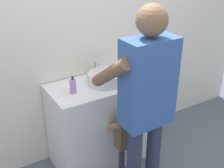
# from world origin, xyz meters

# --- Properties ---
(back_wall) EXTENTS (4.40, 0.08, 2.70)m
(back_wall) POSITION_xyz_m (0.00, 0.62, 1.35)
(back_wall) COLOR silver
(back_wall) RESTS_ON ground
(vanity_cabinet) EXTENTS (1.10, 0.54, 0.90)m
(vanity_cabinet) POSITION_xyz_m (0.00, 0.30, 0.45)
(vanity_cabinet) COLOR white
(vanity_cabinet) RESTS_ON ground
(sink_basin) EXTENTS (0.33, 0.33, 0.11)m
(sink_basin) POSITION_xyz_m (0.00, 0.28, 0.95)
(sink_basin) COLOR silver
(sink_basin) RESTS_ON vanity_cabinet
(faucet) EXTENTS (0.18, 0.14, 0.18)m
(faucet) POSITION_xyz_m (0.00, 0.48, 0.98)
(faucet) COLOR #B7BABF
(faucet) RESTS_ON vanity_cabinet
(toothbrush_cup) EXTENTS (0.07, 0.07, 0.21)m
(toothbrush_cup) POSITION_xyz_m (0.34, 0.31, 0.95)
(toothbrush_cup) COLOR #D86666
(toothbrush_cup) RESTS_ON vanity_cabinet
(soap_bottle) EXTENTS (0.06, 0.06, 0.17)m
(soap_bottle) POSITION_xyz_m (-0.35, 0.26, 0.96)
(soap_bottle) COLOR #B27FC6
(soap_bottle) RESTS_ON vanity_cabinet
(child_toddler) EXTENTS (0.27, 0.27, 0.87)m
(child_toddler) POSITION_xyz_m (0.00, -0.10, 0.52)
(child_toddler) COLOR #2D334C
(child_toddler) RESTS_ON ground
(adult_parent) EXTENTS (0.55, 0.58, 1.77)m
(adult_parent) POSITION_xyz_m (0.00, -0.36, 1.06)
(adult_parent) COLOR #2D334C
(adult_parent) RESTS_ON ground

